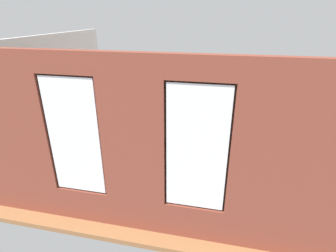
# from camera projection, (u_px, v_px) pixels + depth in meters

# --- Properties ---
(ground_plane) EXTENTS (6.93, 6.24, 0.10)m
(ground_plane) POSITION_uv_depth(u_px,v_px,m) (170.00, 155.00, 7.20)
(ground_plane) COLOR #99663D
(brick_wall_with_windows) EXTENTS (6.33, 0.30, 3.05)m
(brick_wall_with_windows) POSITION_uv_depth(u_px,v_px,m) (134.00, 153.00, 4.13)
(brick_wall_with_windows) COLOR brown
(brick_wall_with_windows) RESTS_ON ground_plane
(white_wall_right) EXTENTS (0.10, 5.24, 3.05)m
(white_wall_right) POSITION_uv_depth(u_px,v_px,m) (55.00, 94.00, 7.02)
(white_wall_right) COLOR white
(white_wall_right) RESTS_ON ground_plane
(couch_by_window) EXTENTS (1.88, 0.87, 0.80)m
(couch_by_window) POSITION_uv_depth(u_px,v_px,m) (128.00, 186.00, 5.26)
(couch_by_window) COLOR black
(couch_by_window) RESTS_ON ground_plane
(couch_left) EXTENTS (0.96, 2.13, 0.80)m
(couch_left) POSITION_uv_depth(u_px,v_px,m) (266.00, 153.00, 6.51)
(couch_left) COLOR black
(couch_left) RESTS_ON ground_plane
(coffee_table) EXTENTS (1.41, 0.72, 0.45)m
(coffee_table) POSITION_uv_depth(u_px,v_px,m) (175.00, 139.00, 7.08)
(coffee_table) COLOR tan
(coffee_table) RESTS_ON ground_plane
(cup_ceramic) EXTENTS (0.07, 0.07, 0.09)m
(cup_ceramic) POSITION_uv_depth(u_px,v_px,m) (169.00, 134.00, 7.15)
(cup_ceramic) COLOR #4C4C51
(cup_ceramic) RESTS_ON coffee_table
(table_plant_small) EXTENTS (0.17, 0.17, 0.27)m
(table_plant_small) POSITION_uv_depth(u_px,v_px,m) (175.00, 132.00, 7.00)
(table_plant_small) COLOR #9E5638
(table_plant_small) RESTS_ON coffee_table
(remote_black) EXTENTS (0.15, 0.16, 0.02)m
(remote_black) POSITION_uv_depth(u_px,v_px,m) (190.00, 136.00, 7.08)
(remote_black) COLOR black
(remote_black) RESTS_ON coffee_table
(remote_gray) EXTENTS (0.09, 0.18, 0.02)m
(remote_gray) POSITION_uv_depth(u_px,v_px,m) (178.00, 139.00, 6.93)
(remote_gray) COLOR #59595B
(remote_gray) RESTS_ON coffee_table
(remote_silver) EXTENTS (0.18, 0.12, 0.02)m
(remote_silver) POSITION_uv_depth(u_px,v_px,m) (159.00, 137.00, 7.04)
(remote_silver) COLOR #B2B2B7
(remote_silver) RESTS_ON coffee_table
(media_console) EXTENTS (1.00, 0.42, 0.50)m
(media_console) POSITION_uv_depth(u_px,v_px,m) (69.00, 141.00, 7.32)
(media_console) COLOR black
(media_console) RESTS_ON ground_plane
(tv_flatscreen) EXTENTS (1.05, 0.20, 0.73)m
(tv_flatscreen) POSITION_uv_depth(u_px,v_px,m) (66.00, 120.00, 7.08)
(tv_flatscreen) COLOR black
(tv_flatscreen) RESTS_ON media_console
(papasan_chair) EXTENTS (1.18, 1.18, 0.72)m
(papasan_chair) POSITION_uv_depth(u_px,v_px,m) (179.00, 115.00, 8.56)
(papasan_chair) COLOR olive
(papasan_chair) RESTS_ON ground_plane
(potted_plant_beside_window_right) EXTENTS (0.94, 0.94, 1.20)m
(potted_plant_beside_window_right) POSITION_uv_depth(u_px,v_px,m) (53.00, 166.00, 5.35)
(potted_plant_beside_window_right) COLOR #47423D
(potted_plant_beside_window_right) RESTS_ON ground_plane
(potted_plant_corner_near_left) EXTENTS (1.04, 1.04, 1.35)m
(potted_plant_corner_near_left) POSITION_uv_depth(u_px,v_px,m) (264.00, 110.00, 8.28)
(potted_plant_corner_near_left) COLOR gray
(potted_plant_corner_near_left) RESTS_ON ground_plane
(potted_plant_mid_room_small) EXTENTS (0.32, 0.32, 0.55)m
(potted_plant_mid_room_small) POSITION_uv_depth(u_px,v_px,m) (214.00, 128.00, 7.82)
(potted_plant_mid_room_small) COLOR #9E5638
(potted_plant_mid_room_small) RESTS_ON ground_plane
(potted_plant_by_left_couch) EXTENTS (0.34, 0.34, 0.64)m
(potted_plant_by_left_couch) POSITION_uv_depth(u_px,v_px,m) (247.00, 124.00, 7.89)
(potted_plant_by_left_couch) COLOR gray
(potted_plant_by_left_couch) RESTS_ON ground_plane
(potted_plant_near_tv) EXTENTS (1.08, 1.09, 1.46)m
(potted_plant_near_tv) POSITION_uv_depth(u_px,v_px,m) (64.00, 139.00, 6.14)
(potted_plant_near_tv) COLOR beige
(potted_plant_near_tv) RESTS_ON ground_plane
(potted_plant_between_couches) EXTENTS (0.84, 1.23, 1.35)m
(potted_plant_between_couches) POSITION_uv_depth(u_px,v_px,m) (198.00, 180.00, 4.91)
(potted_plant_between_couches) COLOR beige
(potted_plant_between_couches) RESTS_ON ground_plane
(potted_plant_corner_far_left) EXTENTS (1.07, 1.12, 1.44)m
(potted_plant_corner_far_left) POSITION_uv_depth(u_px,v_px,m) (296.00, 187.00, 4.36)
(potted_plant_corner_far_left) COLOR #47423D
(potted_plant_corner_far_left) RESTS_ON ground_plane
(potted_plant_foreground_right) EXTENTS (0.69, 0.66, 1.28)m
(potted_plant_foreground_right) POSITION_uv_depth(u_px,v_px,m) (113.00, 100.00, 9.25)
(potted_plant_foreground_right) COLOR #9E5638
(potted_plant_foreground_right) RESTS_ON ground_plane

